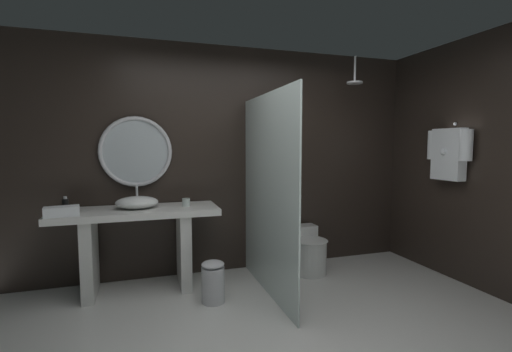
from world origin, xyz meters
The scene contains 13 objects.
back_wall_panel centered at (0.00, 1.90, 1.30)m, with size 4.80×0.10×2.60m, color black.
side_wall_right centered at (2.35, 0.76, 1.30)m, with size 0.10×2.47×2.60m, color black.
vanity_counter centered at (-1.01, 1.54, 0.56)m, with size 1.60×0.59×0.84m.
vessel_sink centered at (-1.01, 1.55, 0.90)m, with size 0.42×0.34×0.22m.
tumbler_cup centered at (-0.53, 1.53, 0.88)m, with size 0.08×0.08×0.08m, color silver.
soap_dispenser centered at (-1.65, 1.51, 0.91)m, with size 0.06×0.06×0.16m.
round_wall_mirror centered at (-1.01, 1.81, 1.41)m, with size 0.75×0.04×0.75m.
shower_glass_panel centered at (0.22, 1.09, 0.99)m, with size 0.02×1.51×1.98m, color silver.
rain_shower_head centered at (1.42, 1.46, 2.23)m, with size 0.18×0.18×0.31m.
hanging_bathrobe centered at (2.21, 0.85, 1.41)m, with size 0.20×0.55×0.63m.
toilet centered at (0.86, 1.51, 0.25)m, with size 0.39×0.59×0.50m.
waste_bin centered at (-0.35, 1.03, 0.20)m, with size 0.22×0.22×0.40m.
folded_hand_towel centered at (-1.65, 1.34, 0.89)m, with size 0.29×0.14×0.09m, color white.
Camera 1 is at (-0.95, -2.18, 1.48)m, focal length 24.91 mm.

